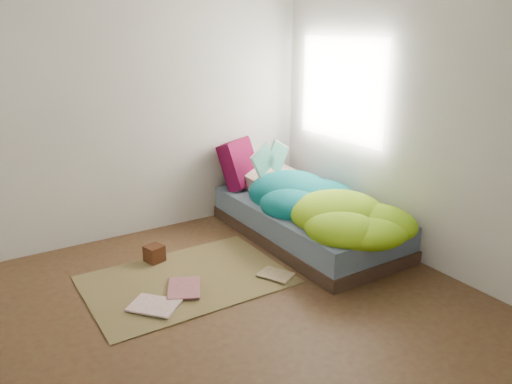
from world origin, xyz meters
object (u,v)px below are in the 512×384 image
(open_book, at_px, (271,149))
(floor_book_a, at_px, (146,315))
(floor_book_b, at_px, (168,290))
(pillow_magenta, at_px, (239,163))
(bed, at_px, (307,222))
(wooden_box, at_px, (154,253))

(open_book, bearing_deg, floor_book_a, -164.01)
(floor_book_a, height_order, floor_book_b, floor_book_b)
(pillow_magenta, xyz_separation_m, floor_book_a, (-1.62, -1.43, -0.56))
(pillow_magenta, distance_m, floor_book_a, 2.23)
(bed, bearing_deg, floor_book_a, -164.14)
(open_book, bearing_deg, bed, -93.79)
(open_book, height_order, floor_book_b, open_book)
(pillow_magenta, relative_size, floor_book_a, 1.43)
(bed, xyz_separation_m, pillow_magenta, (-0.23, 0.90, 0.42))
(bed, height_order, pillow_magenta, pillow_magenta)
(wooden_box, xyz_separation_m, floor_book_a, (-0.38, -0.81, -0.06))
(pillow_magenta, xyz_separation_m, wooden_box, (-1.24, -0.62, -0.50))
(bed, distance_m, floor_book_b, 1.61)
(pillow_magenta, relative_size, floor_book_b, 1.46)
(open_book, height_order, floor_book_a, open_book)
(open_book, xyz_separation_m, wooden_box, (-1.38, -0.21, -0.73))
(floor_book_b, bearing_deg, pillow_magenta, 67.14)
(open_book, bearing_deg, wooden_box, 174.52)
(pillow_magenta, height_order, floor_book_a, pillow_magenta)
(open_book, height_order, wooden_box, open_book)
(wooden_box, bearing_deg, pillow_magenta, 26.45)
(pillow_magenta, bearing_deg, floor_book_b, -171.76)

